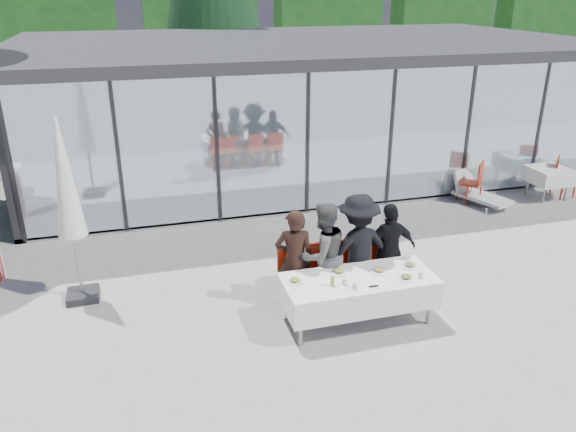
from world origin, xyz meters
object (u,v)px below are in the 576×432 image
at_px(plate_a, 295,281).
at_px(spare_chair_a, 561,175).
at_px(diner_chair_d, 386,262).
at_px(plate_c, 379,270).
at_px(diner_chair_a, 293,274).
at_px(lounger, 477,192).
at_px(plate_b, 339,271).
at_px(plate_extra, 406,277).
at_px(market_umbrella, 66,188).
at_px(diner_c, 358,248).
at_px(dining_table, 358,290).
at_px(diner_d, 389,250).
at_px(plate_d, 410,265).
at_px(diner_chair_b, 321,270).
at_px(diner_a, 294,260).
at_px(diner_b, 323,255).
at_px(folded_eyeglasses, 374,286).
at_px(spare_chair_b, 475,180).
at_px(spare_table_right, 549,176).
at_px(diner_chair_c, 355,266).

bearing_deg(plate_a, spare_chair_a, 25.34).
distance_m(diner_chair_d, plate_c, 0.83).
xyz_separation_m(diner_chair_a, diner_chair_d, (1.59, 0.00, 0.00)).
relative_size(diner_chair_d, lounger, 0.67).
xyz_separation_m(plate_b, plate_extra, (0.88, -0.45, 0.00)).
distance_m(spare_chair_a, market_umbrella, 11.05).
distance_m(diner_c, plate_a, 1.30).
relative_size(dining_table, diner_d, 1.43).
xyz_separation_m(plate_d, spare_chair_a, (5.89, 3.67, -0.24)).
bearing_deg(diner_chair_b, diner_a, -169.09).
height_order(plate_b, plate_extra, same).
bearing_deg(plate_c, diner_b, 140.40).
xyz_separation_m(diner_a, plate_a, (-0.15, -0.53, -0.05)).
relative_size(diner_c, diner_d, 1.13).
bearing_deg(plate_d, diner_d, 98.78).
bearing_deg(plate_b, diner_chair_d, 27.14).
bearing_deg(folded_eyeglasses, market_umbrella, 152.46).
bearing_deg(spare_chair_b, dining_table, -138.72).
relative_size(plate_extra, spare_table_right, 0.30).
height_order(plate_c, folded_eyeglasses, plate_c).
relative_size(dining_table, diner_chair_b, 2.32).
xyz_separation_m(market_umbrella, lounger, (8.65, 2.08, -1.64)).
bearing_deg(plate_extra, plate_b, 153.25).
height_order(diner_a, plate_extra, diner_a).
height_order(plate_b, plate_c, same).
xyz_separation_m(plate_c, spare_table_right, (6.06, 3.68, -0.22)).
bearing_deg(spare_chair_b, spare_chair_a, -5.74).
bearing_deg(diner_b, diner_chair_b, -107.01).
distance_m(diner_chair_b, folded_eyeglasses, 1.16).
bearing_deg(diner_chair_b, diner_c, -8.67).
height_order(dining_table, plate_b, plate_b).
bearing_deg(spare_chair_b, diner_chair_c, -143.00).
distance_m(diner_chair_c, plate_b, 0.75).
xyz_separation_m(dining_table, diner_chair_c, (0.24, 0.75, -0.00)).
bearing_deg(lounger, diner_b, -146.55).
distance_m(diner_b, diner_chair_d, 1.18).
xyz_separation_m(folded_eyeglasses, spare_chair_a, (6.67, 4.09, -0.22)).
distance_m(diner_chair_b, diner_c, 0.69).
distance_m(plate_c, spare_chair_a, 7.40).
xyz_separation_m(plate_c, spare_chair_b, (4.21, 3.91, -0.24)).
distance_m(diner_chair_d, plate_d, 0.68).
bearing_deg(dining_table, spare_table_right, 30.45).
distance_m(diner_c, spare_chair_a, 7.24).
relative_size(diner_a, plate_extra, 6.33).
bearing_deg(plate_a, plate_b, 7.37).
bearing_deg(plate_b, diner_chair_b, 100.64).
height_order(diner_d, folded_eyeglasses, diner_d).
bearing_deg(diner_b, plate_b, 85.72).
xyz_separation_m(diner_b, folded_eyeglasses, (0.43, -0.97, -0.10)).
distance_m(dining_table, plate_b, 0.40).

